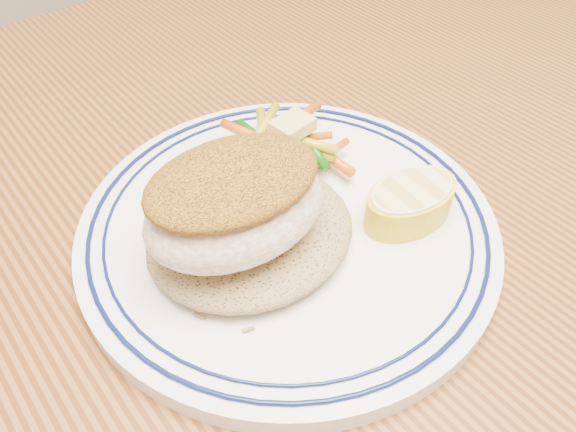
# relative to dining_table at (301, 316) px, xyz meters

# --- Properties ---
(dining_table) EXTENTS (1.50, 0.90, 0.75)m
(dining_table) POSITION_rel_dining_table_xyz_m (0.00, 0.00, 0.00)
(dining_table) COLOR #552C11
(dining_table) RESTS_ON ground
(plate) EXTENTS (0.29, 0.29, 0.02)m
(plate) POSITION_rel_dining_table_xyz_m (-0.01, 0.01, 0.11)
(plate) COLOR white
(plate) RESTS_ON dining_table
(rice_pilaf) EXTENTS (0.14, 0.12, 0.03)m
(rice_pilaf) POSITION_rel_dining_table_xyz_m (-0.04, 0.01, 0.13)
(rice_pilaf) COLOR olive
(rice_pilaf) RESTS_ON plate
(fish_fillet) EXTENTS (0.12, 0.09, 0.06)m
(fish_fillet) POSITION_rel_dining_table_xyz_m (-0.05, 0.00, 0.16)
(fish_fillet) COLOR beige
(fish_fillet) RESTS_ON rice_pilaf
(vegetable_pile) EXTENTS (0.11, 0.10, 0.03)m
(vegetable_pile) POSITION_rel_dining_table_xyz_m (0.03, 0.06, 0.13)
(vegetable_pile) COLOR #DA530A
(vegetable_pile) RESTS_ON plate
(butter_pat) EXTENTS (0.03, 0.03, 0.01)m
(butter_pat) POSITION_rel_dining_table_xyz_m (0.04, 0.06, 0.14)
(butter_pat) COLOR #DFCD6D
(butter_pat) RESTS_ON vegetable_pile
(lemon_wedge) EXTENTS (0.07, 0.07, 0.03)m
(lemon_wedge) POSITION_rel_dining_table_xyz_m (0.06, -0.04, 0.13)
(lemon_wedge) COLOR yellow
(lemon_wedge) RESTS_ON plate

